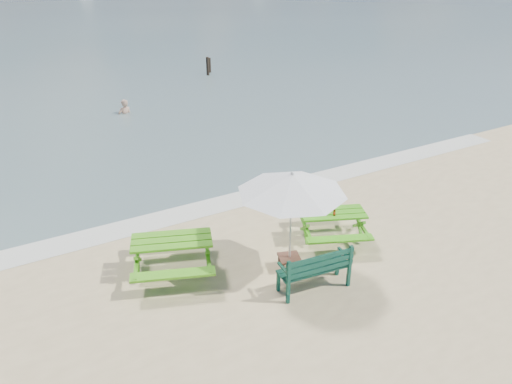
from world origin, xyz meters
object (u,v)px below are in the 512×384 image
picnic_table_right (332,226)px  beer_bottle (334,213)px  picnic_table_left (173,256)px  side_table (289,262)px  park_bench (314,276)px  patio_umbrella (292,184)px  swimmer (126,118)px

picnic_table_right → beer_bottle: beer_bottle is taller
picnic_table_left → side_table: size_ratio=4.07×
park_bench → side_table: bearing=92.5°
patio_umbrella → picnic_table_left: bearing=152.5°
picnic_table_right → park_bench: (-1.56, -1.40, -0.07)m
picnic_table_left → patio_umbrella: (2.26, -1.18, 1.69)m
patio_umbrella → side_table: bearing=180.0°
park_bench → patio_umbrella: patio_umbrella is taller
picnic_table_left → swimmer: (2.59, 12.26, -0.63)m
patio_umbrella → swimmer: bearing=88.6°
side_table → swimmer: (0.33, 13.44, -0.39)m
picnic_table_left → side_table: picnic_table_left is taller
park_bench → swimmer: (0.29, 14.30, -0.53)m
park_bench → beer_bottle: beer_bottle is taller
picnic_table_right → side_table: bearing=-161.3°
park_bench → beer_bottle: bearing=40.2°
picnic_table_right → swimmer: 12.97m
swimmer → beer_bottle: bearing=-84.8°
patio_umbrella → beer_bottle: patio_umbrella is taller
picnic_table_left → side_table: bearing=-27.5°
picnic_table_left → side_table: (2.26, -1.18, -0.24)m
picnic_table_left → park_bench: park_bench is taller
picnic_table_right → patio_umbrella: bearing=-161.3°
park_bench → picnic_table_left: bearing=138.5°
park_bench → side_table: 0.87m
picnic_table_left → patio_umbrella: 3.06m
picnic_table_left → park_bench: (2.30, -2.04, -0.10)m
picnic_table_left → beer_bottle: size_ratio=10.43×
side_table → swimmer: swimmer is taller
beer_bottle → swimmer: bearing=95.2°
park_bench → beer_bottle: (1.48, 1.25, 0.53)m
picnic_table_right → side_table: 1.70m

